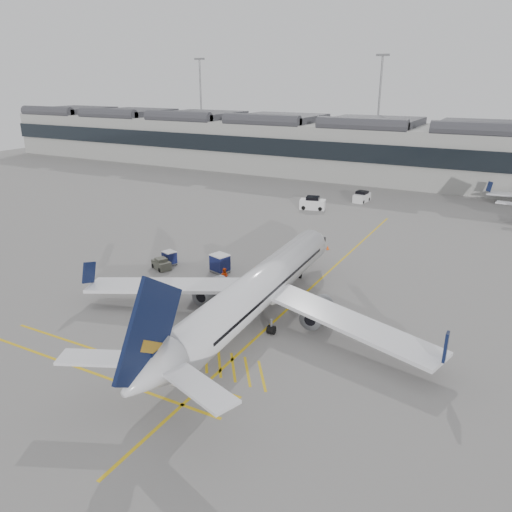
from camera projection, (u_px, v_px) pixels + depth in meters
The scene contains 17 objects.
ground at pixel (175, 303), 47.40m from camera, with size 220.00×220.00×0.00m, color gray.
terminal at pixel (381, 149), 105.00m from camera, with size 200.00×20.45×12.40m.
light_masts at pixel (393, 105), 114.62m from camera, with size 113.00×0.60×25.45m.
apron_markings at pixel (313, 286), 51.23m from camera, with size 0.25×60.00×0.01m, color gold.
airliner_main at pixel (256, 291), 43.07m from camera, with size 32.72×35.80×9.51m.
belt_loader at pixel (263, 290), 48.80m from camera, with size 5.20×3.05×2.06m.
baggage_cart_a at pixel (257, 288), 48.03m from camera, with size 2.27×2.05×1.98m.
baggage_cart_b at pixel (203, 289), 48.27m from camera, with size 1.61×1.35×1.65m.
baggage_cart_c at pixel (220, 263), 54.60m from camera, with size 2.33×2.10×2.05m.
baggage_cart_d at pixel (169, 257), 56.94m from camera, with size 1.82×1.64×1.59m.
ramp_agent_a at pixel (256, 276), 51.23m from camera, with size 0.73×0.48×2.00m, color orange.
ramp_agent_b at pixel (224, 277), 51.24m from camera, with size 0.90×0.70×1.86m, color #FF490D.
pushback_tug at pixel (161, 264), 55.71m from camera, with size 2.66×2.21×1.28m.
safety_cone_nose at pixel (328, 248), 62.13m from camera, with size 0.39×0.39×0.54m, color #F24C0A.
safety_cone_engine at pixel (353, 323), 42.97m from camera, with size 0.36×0.36×0.51m, color #F24C0A.
service_van_left at pixel (313, 203), 81.29m from camera, with size 4.44×2.96×2.09m.
service_van_mid at pixel (362, 197), 86.18m from camera, with size 2.22×3.84×1.88m.
Camera 1 is at (27.25, -34.35, 20.10)m, focal length 35.00 mm.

